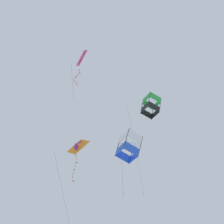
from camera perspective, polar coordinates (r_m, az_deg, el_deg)
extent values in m
cube|color=#DB2D93|center=(29.02, -5.41, 9.53)|extent=(0.93, 2.00, 2.14)
cylinder|color=orange|center=(29.01, -5.47, 9.57)|extent=(0.62, 0.45, 2.42)
cylinder|color=orange|center=(29.16, -5.37, 9.77)|extent=(0.63, 1.67, 0.05)
cylinder|color=#47474C|center=(27.93, -6.12, 7.97)|extent=(0.05, 0.02, 0.25)
cube|color=red|center=(27.83, -6.14, 7.81)|extent=(0.03, 0.17, 0.06)
cylinder|color=#47474C|center=(27.77, -6.01, 7.58)|extent=(0.06, 0.16, 0.26)
cube|color=red|center=(27.70, -5.87, 7.34)|extent=(0.16, 0.09, 0.06)
cylinder|color=#47474C|center=(27.62, -5.83, 7.13)|extent=(0.03, 0.07, 0.25)
cube|color=red|center=(27.54, -5.78, 6.93)|extent=(0.17, 0.04, 0.06)
cylinder|color=#47474C|center=(27.45, -5.91, 6.75)|extent=(0.02, 0.11, 0.25)
cube|color=red|center=(27.36, -6.03, 6.58)|extent=(0.11, 0.15, 0.06)
cylinder|color=#47474C|center=(27.27, -6.21, 6.41)|extent=(0.03, 0.16, 0.26)
cube|color=red|center=(27.18, -6.39, 6.24)|extent=(0.12, 0.14, 0.06)
cylinder|color=#47474C|center=(27.09, -6.53, 6.07)|extent=(0.04, 0.13, 0.25)
cube|color=red|center=(26.99, -6.68, 5.90)|extent=(0.06, 0.17, 0.06)
cylinder|color=#47474C|center=(26.92, -6.67, 5.68)|extent=(0.05, 0.04, 0.25)
cube|color=red|center=(26.85, -6.66, 5.45)|extent=(0.13, 0.14, 0.06)
cylinder|color=#47474C|center=(26.77, -6.49, 5.23)|extent=(0.02, 0.18, 0.26)
cube|color=red|center=(26.69, -6.32, 5.01)|extent=(0.12, 0.14, 0.06)
cylinder|color=#47474C|center=(26.60, -6.20, 4.82)|extent=(0.04, 0.14, 0.25)
cube|color=red|center=(26.50, -6.08, 4.63)|extent=(0.07, 0.17, 0.06)
cylinder|color=#47474C|center=(27.10, -7.04, 5.40)|extent=(0.46, 0.68, 3.25)
pyramid|color=orange|center=(26.39, -6.09, -6.13)|extent=(1.61, 1.67, 1.18)
cube|color=purple|center=(26.25, -6.33, -6.21)|extent=(0.47, 0.44, 0.67)
cube|color=purple|center=(26.73, -5.80, -5.33)|extent=(0.38, 0.39, 0.13)
cylinder|color=#47474C|center=(25.94, -6.45, -7.42)|extent=(0.04, 0.01, 0.31)
cube|color=red|center=(25.88, -6.47, -7.74)|extent=(0.11, 0.15, 0.06)
cylinder|color=#47474C|center=(25.78, -6.40, -8.02)|extent=(0.06, 0.09, 0.31)
cube|color=red|center=(25.69, -6.33, -8.30)|extent=(0.04, 0.17, 0.06)
cylinder|color=#47474C|center=(25.62, -6.32, -8.62)|extent=(0.02, 0.04, 0.31)
cube|color=red|center=(25.55, -6.32, -8.93)|extent=(0.17, 0.05, 0.06)
cylinder|color=#47474C|center=(25.50, -6.45, -9.26)|extent=(0.06, 0.11, 0.31)
cube|color=red|center=(25.45, -6.60, -9.58)|extent=(0.06, 0.17, 0.06)
cylinder|color=#47474C|center=(25.36, -6.65, -9.87)|extent=(0.06, 0.04, 0.31)
cube|color=red|center=(25.27, -6.70, -10.16)|extent=(0.12, 0.15, 0.06)
cylinder|color=#47474C|center=(25.23, -6.84, -10.49)|extent=(0.06, 0.11, 0.31)
cube|color=red|center=(25.19, -6.99, -10.82)|extent=(0.04, 0.17, 0.06)
cylinder|color=#47474C|center=(25.10, -7.00, -11.12)|extent=(0.06, 0.02, 0.31)
cube|color=red|center=(25.01, -7.02, -11.41)|extent=(0.04, 0.17, 0.06)
cylinder|color=#47474C|center=(24.94, -6.96, -11.74)|extent=(0.01, 0.08, 0.31)
cube|color=red|center=(24.88, -6.90, -12.07)|extent=(0.16, 0.10, 0.06)
cylinder|color=#47474C|center=(25.57, -8.76, -13.94)|extent=(1.91, 1.58, 6.06)
cube|color=green|center=(34.59, 6.11, 2.49)|extent=(0.71, 1.37, 0.73)
cube|color=green|center=(35.05, 7.99, 1.42)|extent=(0.71, 1.37, 0.73)
cube|color=green|center=(34.38, 7.71, 2.58)|extent=(1.43, 0.61, 1.03)
cube|color=green|center=(35.25, 6.42, 1.34)|extent=(1.43, 0.61, 1.03)
cube|color=black|center=(33.61, 5.82, 0.85)|extent=(0.71, 1.37, 0.73)
cube|color=black|center=(34.08, 7.75, -0.23)|extent=(0.71, 1.37, 0.73)
cube|color=black|center=(33.40, 7.46, 0.93)|extent=(1.43, 0.61, 1.03)
cube|color=black|center=(34.29, 6.14, -0.30)|extent=(1.43, 0.61, 1.03)
cylinder|color=#332D28|center=(33.65, 6.62, 2.32)|extent=(0.53, 0.26, 2.20)
cylinder|color=#332D28|center=(34.54, 5.33, 1.06)|extent=(0.53, 0.26, 2.20)
cylinder|color=#332D28|center=(34.13, 8.54, 1.22)|extent=(0.53, 0.26, 2.20)
cylinder|color=#332D28|center=(35.00, 7.22, 0.00)|extent=(0.53, 0.26, 2.20)
cylinder|color=#47474C|center=(31.87, 4.19, -6.77)|extent=(1.87, 3.06, 8.04)
cube|color=white|center=(25.35, 2.15, -4.27)|extent=(0.69, 1.28, 0.67)
cube|color=white|center=(25.73, 4.56, -5.64)|extent=(0.69, 1.28, 0.67)
cube|color=white|center=(25.07, 4.12, -4.28)|extent=(1.35, 0.57, 1.02)
cube|color=white|center=(26.00, 2.62, -5.62)|extent=(1.35, 0.57, 1.02)
cube|color=blue|center=(24.55, 1.48, -6.50)|extent=(0.69, 1.28, 0.67)
cube|color=blue|center=(24.94, 3.98, -7.89)|extent=(0.69, 1.28, 0.67)
cube|color=blue|center=(24.27, 3.52, -6.54)|extent=(1.35, 0.57, 1.02)
cube|color=blue|center=(25.22, 1.98, -7.83)|extent=(1.35, 0.57, 1.02)
cylinder|color=#332D28|center=(24.47, 2.57, -4.68)|extent=(0.61, 0.28, 2.01)
cylinder|color=#332D28|center=(25.42, 1.09, -6.03)|extent=(0.61, 0.28, 2.01)
cylinder|color=#332D28|center=(24.87, 5.06, -6.09)|extent=(0.61, 0.28, 2.01)
cylinder|color=#332D28|center=(25.80, 3.51, -7.37)|extent=(0.61, 0.28, 2.01)
cylinder|color=#47474C|center=(23.86, 1.87, -11.17)|extent=(0.18, 0.65, 3.12)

